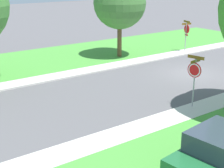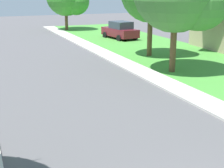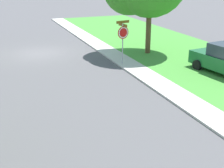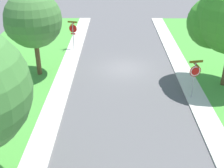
{
  "view_description": "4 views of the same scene",
  "coord_description": "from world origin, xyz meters",
  "views": [
    {
      "loc": [
        -15.15,
        17.76,
        6.68
      ],
      "look_at": [
        -2.15,
        8.36,
        1.4
      ],
      "focal_mm": 54.56,
      "sensor_mm": 36.0,
      "label": 1
    },
    {
      "loc": [
        -4.38,
        -3.8,
        4.83
      ],
      "look_at": [
        0.2,
        7.31,
        1.4
      ],
      "focal_mm": 53.85,
      "sensor_mm": 36.0,
      "label": 2
    },
    {
      "loc": [
        3.39,
        22.85,
        5.7
      ],
      "look_at": [
        -0.99,
        11.62,
        1.4
      ],
      "focal_mm": 51.82,
      "sensor_mm": 36.0,
      "label": 3
    },
    {
      "loc": [
        0.85,
        21.97,
        9.87
      ],
      "look_at": [
        0.99,
        5.48,
        1.4
      ],
      "focal_mm": 46.8,
      "sensor_mm": 36.0,
      "label": 4
    }
  ],
  "objects": [
    {
      "name": "ground_plane",
      "position": [
        0.0,
        0.0,
        0.0
      ],
      "size": [
        120.0,
        120.0,
        0.0
      ],
      "primitive_type": "plane",
      "color": "#565456"
    },
    {
      "name": "tree_across_left",
      "position": [
        6.97,
        1.02,
        4.26
      ],
      "size": [
        4.48,
        4.17,
        6.49
      ],
      "color": "brown",
      "rests_on": "ground"
    },
    {
      "name": "stop_sign_near_corner",
      "position": [
        4.73,
        -4.53,
        1.88
      ],
      "size": [
        0.9,
        0.9,
        2.77
      ],
      "color": "#9E9EA3",
      "rests_on": "ground"
    },
    {
      "name": "stop_sign_far_corner",
      "position": [
        -4.35,
        4.86,
        1.89
      ],
      "size": [
        0.91,
        0.91,
        2.77
      ],
      "color": "#9E9EA3",
      "rests_on": "ground"
    }
  ]
}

